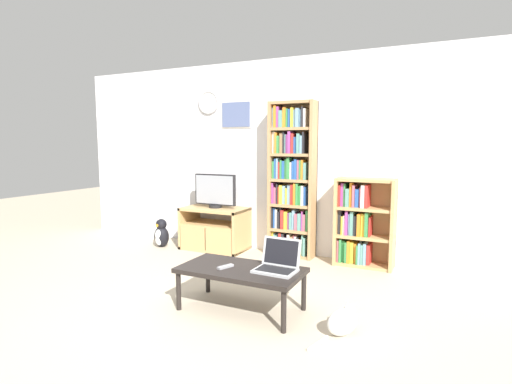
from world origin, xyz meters
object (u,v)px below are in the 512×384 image
object	(u,v)px
tv_stand	(214,228)
laptop	(278,263)
coffee_table	(241,272)
penguin_figurine	(161,234)
bookshelf_tall	(292,182)
remote_near_laptop	(225,267)
cat	(343,322)
television	(215,191)
bookshelf_short	(360,224)

from	to	relation	value
tv_stand	laptop	bearing A→B (deg)	-44.26
coffee_table	penguin_figurine	distance (m)	2.53
tv_stand	bookshelf_tall	bearing A→B (deg)	8.89
tv_stand	bookshelf_tall	distance (m)	1.30
remote_near_laptop	cat	world-z (taller)	remote_near_laptop
television	remote_near_laptop	world-z (taller)	television
tv_stand	laptop	distance (m)	2.28
bookshelf_tall	coffee_table	bearing A→B (deg)	-82.93
tv_stand	bookshelf_tall	world-z (taller)	bookshelf_tall
tv_stand	laptop	world-z (taller)	laptop
bookshelf_short	coffee_table	distance (m)	1.94
laptop	penguin_figurine	size ratio (longest dim) A/B	0.89
bookshelf_tall	laptop	size ratio (longest dim) A/B	5.55
coffee_table	remote_near_laptop	world-z (taller)	remote_near_laptop
tv_stand	coffee_table	distance (m)	2.13
tv_stand	bookshelf_short	distance (m)	2.01
television	remote_near_laptop	size ratio (longest dim) A/B	3.80
bookshelf_tall	remote_near_laptop	size ratio (longest dim) A/B	12.21
laptop	cat	world-z (taller)	laptop
remote_near_laptop	penguin_figurine	distance (m)	2.46
tv_stand	penguin_figurine	world-z (taller)	tv_stand
bookshelf_tall	remote_near_laptop	world-z (taller)	bookshelf_tall
tv_stand	laptop	xyz separation A→B (m)	(1.63, -1.59, 0.15)
bookshelf_tall	coffee_table	distance (m)	1.96
bookshelf_short	coffee_table	bearing A→B (deg)	-110.41
bookshelf_tall	penguin_figurine	bearing A→B (deg)	-167.85
bookshelf_short	penguin_figurine	size ratio (longest dim) A/B	2.63
coffee_table	penguin_figurine	bearing A→B (deg)	145.08
coffee_table	penguin_figurine	size ratio (longest dim) A/B	2.68
bookshelf_short	laptop	distance (m)	1.77
tv_stand	coffee_table	bearing A→B (deg)	-51.85
coffee_table	remote_near_laptop	xyz separation A→B (m)	(-0.13, -0.05, 0.05)
tv_stand	bookshelf_tall	xyz separation A→B (m)	(1.09, 0.17, 0.69)
cat	penguin_figurine	world-z (taller)	penguin_figurine
laptop	cat	distance (m)	0.72
television	penguin_figurine	size ratio (longest dim) A/B	1.54
bookshelf_short	remote_near_laptop	size ratio (longest dim) A/B	6.48
bookshelf_tall	laptop	world-z (taller)	bookshelf_tall
bookshelf_short	tv_stand	bearing A→B (deg)	-175.92
penguin_figurine	television	bearing A→B (deg)	18.40
bookshelf_short	penguin_figurine	world-z (taller)	bookshelf_short
television	penguin_figurine	bearing A→B (deg)	-161.60
remote_near_laptop	cat	distance (m)	1.10
remote_near_laptop	television	bearing A→B (deg)	144.79
bookshelf_short	coffee_table	world-z (taller)	bookshelf_short
television	bookshelf_short	world-z (taller)	bookshelf_short
television	laptop	bearing A→B (deg)	-44.83
television	cat	world-z (taller)	television
cat	penguin_figurine	distance (m)	3.37
television	coffee_table	distance (m)	2.20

